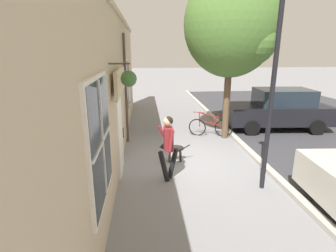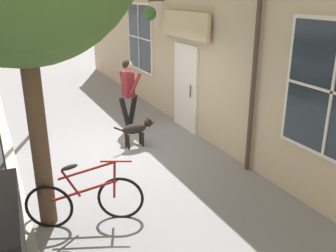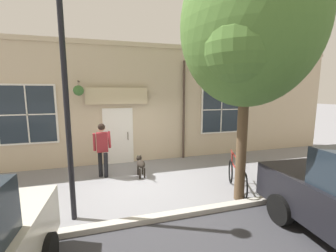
{
  "view_description": "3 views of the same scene",
  "coord_description": "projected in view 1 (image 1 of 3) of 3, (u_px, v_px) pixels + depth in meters",
  "views": [
    {
      "loc": [
        -1.46,
        -7.5,
        3.31
      ],
      "look_at": [
        -0.81,
        -0.39,
        1.25
      ],
      "focal_mm": 28.0,
      "sensor_mm": 36.0,
      "label": 1
    },
    {
      "loc": [
        2.16,
        7.23,
        3.28
      ],
      "look_at": [
        -0.76,
        1.26,
        0.87
      ],
      "focal_mm": 40.0,
      "sensor_mm": 36.0,
      "label": 2
    },
    {
      "loc": [
        6.29,
        -1.18,
        2.72
      ],
      "look_at": [
        -0.94,
        0.97,
        1.55
      ],
      "focal_mm": 24.0,
      "sensor_mm": 36.0,
      "label": 3
    }
  ],
  "objects": [
    {
      "name": "ground_plane",
      "position": [
        193.0,
        160.0,
        8.22
      ],
      "size": [
        90.0,
        90.0,
        0.0
      ],
      "primitive_type": "plane",
      "color": "gray"
    },
    {
      "name": "storefront_facade",
      "position": [
        113.0,
        90.0,
        7.38
      ],
      "size": [
        0.95,
        18.0,
        4.48
      ],
      "color": "#C6B293",
      "rests_on": "ground_plane"
    },
    {
      "name": "pedestrian_walking",
      "position": [
        168.0,
        142.0,
        6.7
      ],
      "size": [
        0.56,
        0.55,
        1.74
      ],
      "color": "black",
      "rests_on": "ground_plane"
    },
    {
      "name": "dog_on_leash",
      "position": [
        173.0,
        149.0,
        8.01
      ],
      "size": [
        0.97,
        0.25,
        0.63
      ],
      "color": "black",
      "rests_on": "ground_plane"
    },
    {
      "name": "street_tree_by_curb",
      "position": [
        233.0,
        26.0,
        9.17
      ],
      "size": [
        3.37,
        3.03,
        6.05
      ],
      "color": "brown",
      "rests_on": "ground_plane"
    },
    {
      "name": "leaning_bicycle",
      "position": [
        210.0,
        127.0,
        10.47
      ],
      "size": [
        1.67,
        0.57,
        1.01
      ],
      "color": "black",
      "rests_on": "ground_plane"
    },
    {
      "name": "parked_car_mid_block",
      "position": [
        278.0,
        109.0,
        11.26
      ],
      "size": [
        4.41,
        2.15,
        1.75
      ],
      "color": "black",
      "rests_on": "ground_plane"
    },
    {
      "name": "street_lamp",
      "position": [
        276.0,
        59.0,
        5.71
      ],
      "size": [
        0.32,
        0.32,
        4.8
      ],
      "color": "black",
      "rests_on": "ground_plane"
    }
  ]
}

